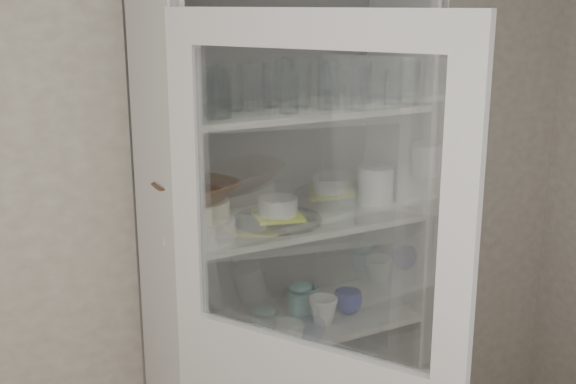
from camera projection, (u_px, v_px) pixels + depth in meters
wall_back at (212, 199)px, 2.69m from camera, size 3.60×0.02×2.60m
pantry_cabinet at (280, 293)px, 2.74m from camera, size 1.00×0.45×2.10m
tumbler_0 at (217, 94)px, 2.23m from camera, size 0.09×0.09×0.15m
tumbler_1 at (222, 98)px, 2.24m from camera, size 0.08×0.08×0.13m
tumbler_2 at (289, 93)px, 2.33m from camera, size 0.08×0.08×0.13m
tumbler_3 at (329, 86)px, 2.42m from camera, size 0.08×0.08×0.15m
tumbler_4 at (354, 88)px, 2.42m from camera, size 0.08×0.08×0.14m
tumbler_5 at (393, 86)px, 2.54m from camera, size 0.08×0.08×0.13m
tumbler_6 at (410, 83)px, 2.55m from camera, size 0.09×0.09×0.15m
tumbler_7 at (208, 88)px, 2.37m from camera, size 0.09×0.09×0.16m
tumbler_8 at (232, 88)px, 2.39m from camera, size 0.09×0.09×0.15m
tumbler_9 at (215, 90)px, 2.36m from camera, size 0.08×0.08×0.15m
tumbler_10 at (273, 85)px, 2.48m from camera, size 0.09×0.09×0.15m
tumbler_11 at (300, 85)px, 2.47m from camera, size 0.10×0.10×0.15m
goblet_0 at (166, 87)px, 2.36m from camera, size 0.07×0.07×0.16m
goblet_1 at (285, 77)px, 2.60m from camera, size 0.08×0.08×0.18m
goblet_2 at (331, 77)px, 2.68m from camera, size 0.07×0.07×0.16m
goblet_3 at (362, 73)px, 2.72m from camera, size 0.08×0.08×0.18m
plate_stack_front at (199, 229)px, 2.35m from camera, size 0.24×0.24×0.07m
plate_stack_back at (179, 208)px, 2.52m from camera, size 0.21×0.21×0.11m
cream_bowl at (198, 210)px, 2.33m from camera, size 0.24×0.24×0.06m
terracotta_bowl at (197, 191)px, 2.31m from camera, size 0.33×0.33×0.06m
glass_platter at (278, 220)px, 2.54m from camera, size 0.36×0.36×0.02m
yellow_trivet at (278, 216)px, 2.53m from camera, size 0.20×0.20×0.01m
white_ramekin at (278, 206)px, 2.52m from camera, size 0.18×0.18×0.06m
grey_bowl_stack at (376, 185)px, 2.77m from camera, size 0.13×0.13×0.14m
mug_blue at (348, 301)px, 2.75m from camera, size 0.14×0.14×0.09m
mug_teal at (306, 298)px, 2.77m from camera, size 0.11×0.11×0.10m
mug_white at (323, 310)px, 2.66m from camera, size 0.11×0.11×0.10m
teal_jar at (300, 300)px, 2.74m from camera, size 0.09×0.09×0.11m
measuring_cups at (235, 335)px, 2.53m from camera, size 0.11×0.11×0.04m
white_canister at (180, 320)px, 2.54m from camera, size 0.11×0.11×0.13m
tumbler_12 at (185, 93)px, 2.28m from camera, size 0.07×0.07×0.14m
tumbler_13 at (362, 82)px, 2.58m from camera, size 0.07×0.07×0.14m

